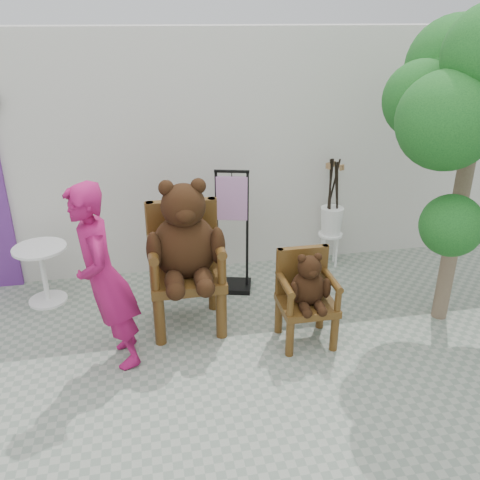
{
  "coord_description": "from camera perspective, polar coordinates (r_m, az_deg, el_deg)",
  "views": [
    {
      "loc": [
        -0.81,
        -3.49,
        3.12
      ],
      "look_at": [
        0.13,
        1.28,
        0.95
      ],
      "focal_mm": 38.0,
      "sensor_mm": 36.0,
      "label": 1
    }
  ],
  "objects": [
    {
      "name": "tree",
      "position": [
        5.47,
        24.18,
        14.7
      ],
      "size": [
        1.93,
        1.79,
        3.25
      ],
      "rotation": [
        0.0,
        0.0,
        0.09
      ],
      "color": "brown",
      "rests_on": "ground"
    },
    {
      "name": "ground_plane",
      "position": [
        4.75,
        1.49,
        -16.98
      ],
      "size": [
        60.0,
        60.0,
        0.0
      ],
      "primitive_type": "plane",
      "color": "gray",
      "rests_on": "ground"
    },
    {
      "name": "stool_bucket",
      "position": [
        6.78,
        10.21,
        2.21
      ],
      "size": [
        0.32,
        0.32,
        1.45
      ],
      "rotation": [
        0.0,
        0.0,
        -0.2
      ],
      "color": "white",
      "rests_on": "ground"
    },
    {
      "name": "cafe_table",
      "position": [
        6.29,
        -21.27,
        -2.94
      ],
      "size": [
        0.6,
        0.6,
        0.7
      ],
      "rotation": [
        0.0,
        0.0,
        -0.3
      ],
      "color": "white",
      "rests_on": "ground"
    },
    {
      "name": "chair_small",
      "position": [
        5.16,
        7.52,
        -5.47
      ],
      "size": [
        0.56,
        0.54,
        1.0
      ],
      "color": "#41280E",
      "rests_on": "ground"
    },
    {
      "name": "chair_big",
      "position": [
        5.24,
        -6.18,
        -0.73
      ],
      "size": [
        0.79,
        0.87,
        1.66
      ],
      "color": "#41280E",
      "rests_on": "ground"
    },
    {
      "name": "back_wall",
      "position": [
        6.84,
        -4.13,
        10.27
      ],
      "size": [
        9.0,
        1.0,
        3.0
      ],
      "primitive_type": "cube",
      "color": "silver",
      "rests_on": "ground"
    },
    {
      "name": "display_stand",
      "position": [
        6.08,
        -0.88,
        -0.61
      ],
      "size": [
        0.53,
        0.46,
        1.51
      ],
      "rotation": [
        0.0,
        0.0,
        -0.26
      ],
      "color": "black",
      "rests_on": "ground"
    },
    {
      "name": "person",
      "position": [
        4.79,
        -14.99,
        -4.23
      ],
      "size": [
        0.54,
        0.73,
        1.83
      ],
      "primitive_type": "imported",
      "rotation": [
        0.0,
        0.0,
        -1.41
      ],
      "color": "#96124F",
      "rests_on": "ground"
    }
  ]
}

